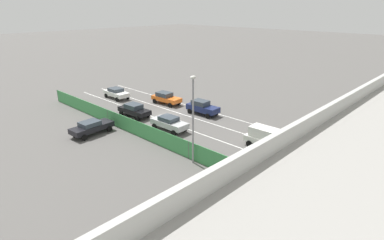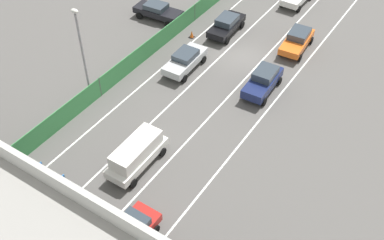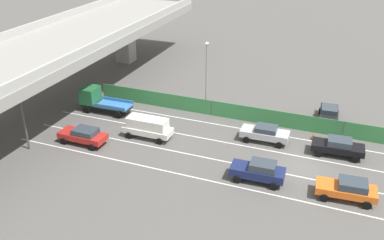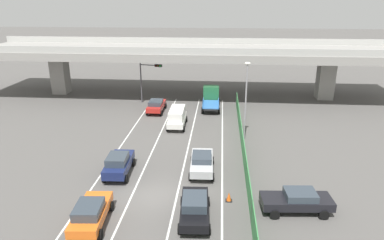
{
  "view_description": "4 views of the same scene",
  "coord_description": "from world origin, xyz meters",
  "px_view_note": "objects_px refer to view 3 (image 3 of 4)",
  "views": [
    {
      "loc": [
        25.06,
        28.4,
        13.07
      ],
      "look_at": [
        1.08,
        5.55,
        1.0
      ],
      "focal_mm": 29.36,
      "sensor_mm": 36.0,
      "label": 1
    },
    {
      "loc": [
        -14.53,
        30.04,
        23.46
      ],
      "look_at": [
        -1.27,
        9.84,
        0.95
      ],
      "focal_mm": 44.02,
      "sensor_mm": 36.0,
      "label": 2
    },
    {
      "loc": [
        -31.9,
        -2.38,
        19.71
      ],
      "look_at": [
        0.64,
        10.41,
        2.26
      ],
      "focal_mm": 39.78,
      "sensor_mm": 36.0,
      "label": 3
    },
    {
      "loc": [
        4.52,
        -21.92,
        13.45
      ],
      "look_at": [
        1.68,
        12.71,
        1.46
      ],
      "focal_mm": 33.15,
      "sensor_mm": 36.0,
      "label": 4
    }
  ],
  "objects_px": {
    "car_taxi_orange": "(348,189)",
    "parked_sedan_dark": "(329,114)",
    "car_sedan_black": "(338,146)",
    "car_van_white": "(148,126)",
    "car_sedan_red": "(83,135)",
    "traffic_light": "(32,107)",
    "flatbed_truck_blue": "(97,99)",
    "traffic_cone": "(313,136)",
    "car_sedan_navy": "(259,171)",
    "car_sedan_silver": "(265,133)",
    "street_lamp": "(206,72)"
  },
  "relations": [
    {
      "from": "flatbed_truck_blue",
      "to": "parked_sedan_dark",
      "type": "relative_size",
      "value": 1.17
    },
    {
      "from": "car_sedan_black",
      "to": "parked_sedan_dark",
      "type": "bearing_deg",
      "value": 11.89
    },
    {
      "from": "car_sedan_black",
      "to": "traffic_cone",
      "type": "bearing_deg",
      "value": 46.4
    },
    {
      "from": "parked_sedan_dark",
      "to": "traffic_light",
      "type": "height_order",
      "value": "traffic_light"
    },
    {
      "from": "car_sedan_navy",
      "to": "parked_sedan_dark",
      "type": "bearing_deg",
      "value": -17.62
    },
    {
      "from": "car_sedan_red",
      "to": "car_taxi_orange",
      "type": "bearing_deg",
      "value": -89.8
    },
    {
      "from": "car_sedan_navy",
      "to": "traffic_cone",
      "type": "relative_size",
      "value": 6.67
    },
    {
      "from": "car_sedan_black",
      "to": "car_sedan_red",
      "type": "xyz_separation_m",
      "value": [
        -6.45,
        22.19,
        -0.02
      ]
    },
    {
      "from": "car_sedan_black",
      "to": "car_van_white",
      "type": "relative_size",
      "value": 0.97
    },
    {
      "from": "car_van_white",
      "to": "car_sedan_red",
      "type": "bearing_deg",
      "value": 122.58
    },
    {
      "from": "car_van_white",
      "to": "traffic_cone",
      "type": "distance_m",
      "value": 15.8
    },
    {
      "from": "car_van_white",
      "to": "parked_sedan_dark",
      "type": "xyz_separation_m",
      "value": [
        9.9,
        -15.74,
        -0.31
      ]
    },
    {
      "from": "car_taxi_orange",
      "to": "flatbed_truck_blue",
      "type": "height_order",
      "value": "flatbed_truck_blue"
    },
    {
      "from": "parked_sedan_dark",
      "to": "car_sedan_navy",
      "type": "bearing_deg",
      "value": 162.38
    },
    {
      "from": "car_sedan_red",
      "to": "car_sedan_silver",
      "type": "distance_m",
      "value": 16.93
    },
    {
      "from": "car_taxi_orange",
      "to": "car_sedan_silver",
      "type": "height_order",
      "value": "car_taxi_orange"
    },
    {
      "from": "car_van_white",
      "to": "car_sedan_red",
      "type": "xyz_separation_m",
      "value": [
        -3.22,
        5.04,
        -0.29
      ]
    },
    {
      "from": "car_sedan_red",
      "to": "car_sedan_silver",
      "type": "height_order",
      "value": "car_sedan_silver"
    },
    {
      "from": "car_sedan_red",
      "to": "traffic_cone",
      "type": "relative_size",
      "value": 6.89
    },
    {
      "from": "car_taxi_orange",
      "to": "traffic_light",
      "type": "height_order",
      "value": "traffic_light"
    },
    {
      "from": "car_sedan_silver",
      "to": "street_lamp",
      "type": "xyz_separation_m",
      "value": [
        3.81,
        7.25,
        3.8
      ]
    },
    {
      "from": "car_van_white",
      "to": "traffic_cone",
      "type": "height_order",
      "value": "car_van_white"
    },
    {
      "from": "car_sedan_red",
      "to": "car_sedan_navy",
      "type": "xyz_separation_m",
      "value": [
        -0.06,
        -16.59,
        0.09
      ]
    },
    {
      "from": "traffic_cone",
      "to": "traffic_light",
      "type": "bearing_deg",
      "value": 113.65
    },
    {
      "from": "car_sedan_black",
      "to": "car_taxi_orange",
      "type": "xyz_separation_m",
      "value": [
        -6.37,
        -1.17,
        0.01
      ]
    },
    {
      "from": "car_sedan_silver",
      "to": "traffic_light",
      "type": "distance_m",
      "value": 21.35
    },
    {
      "from": "car_taxi_orange",
      "to": "flatbed_truck_blue",
      "type": "relative_size",
      "value": 0.82
    },
    {
      "from": "car_sedan_silver",
      "to": "traffic_light",
      "type": "relative_size",
      "value": 0.83
    },
    {
      "from": "car_sedan_black",
      "to": "traffic_light",
      "type": "xyz_separation_m",
      "value": [
        -8.16,
        26.04,
        2.95
      ]
    },
    {
      "from": "car_van_white",
      "to": "street_lamp",
      "type": "bearing_deg",
      "value": -24.98
    },
    {
      "from": "car_van_white",
      "to": "car_sedan_red",
      "type": "height_order",
      "value": "car_van_white"
    },
    {
      "from": "traffic_light",
      "to": "street_lamp",
      "type": "xyz_separation_m",
      "value": [
        12.06,
        -12.22,
        0.84
      ]
    },
    {
      "from": "car_van_white",
      "to": "traffic_cone",
      "type": "xyz_separation_m",
      "value": [
        5.46,
        -14.8,
        -0.86
      ]
    },
    {
      "from": "car_sedan_navy",
      "to": "traffic_cone",
      "type": "bearing_deg",
      "value": -20.42
    },
    {
      "from": "car_sedan_navy",
      "to": "parked_sedan_dark",
      "type": "distance_m",
      "value": 13.84
    },
    {
      "from": "car_sedan_black",
      "to": "car_van_white",
      "type": "bearing_deg",
      "value": 100.67
    },
    {
      "from": "flatbed_truck_blue",
      "to": "traffic_cone",
      "type": "xyz_separation_m",
      "value": [
        1.98,
        -22.57,
        -1.0
      ]
    },
    {
      "from": "car_taxi_orange",
      "to": "parked_sedan_dark",
      "type": "distance_m",
      "value": 13.3
    },
    {
      "from": "flatbed_truck_blue",
      "to": "traffic_cone",
      "type": "bearing_deg",
      "value": -84.99
    },
    {
      "from": "traffic_light",
      "to": "flatbed_truck_blue",
      "type": "bearing_deg",
      "value": -7.65
    },
    {
      "from": "traffic_light",
      "to": "car_sedan_silver",
      "type": "bearing_deg",
      "value": -67.05
    },
    {
      "from": "car_sedan_silver",
      "to": "street_lamp",
      "type": "height_order",
      "value": "street_lamp"
    },
    {
      "from": "car_sedan_navy",
      "to": "flatbed_truck_blue",
      "type": "distance_m",
      "value": 20.47
    },
    {
      "from": "car_sedan_silver",
      "to": "traffic_light",
      "type": "height_order",
      "value": "traffic_light"
    },
    {
      "from": "car_sedan_black",
      "to": "car_sedan_red",
      "type": "distance_m",
      "value": 23.1
    },
    {
      "from": "street_lamp",
      "to": "car_sedan_red",
      "type": "bearing_deg",
      "value": 141.06
    },
    {
      "from": "traffic_light",
      "to": "parked_sedan_dark",
      "type": "bearing_deg",
      "value": -58.96
    },
    {
      "from": "car_sedan_navy",
      "to": "parked_sedan_dark",
      "type": "relative_size",
      "value": 0.93
    },
    {
      "from": "parked_sedan_dark",
      "to": "car_sedan_silver",
      "type": "bearing_deg",
      "value": 141.89
    },
    {
      "from": "car_van_white",
      "to": "traffic_cone",
      "type": "bearing_deg",
      "value": -69.77
    }
  ]
}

